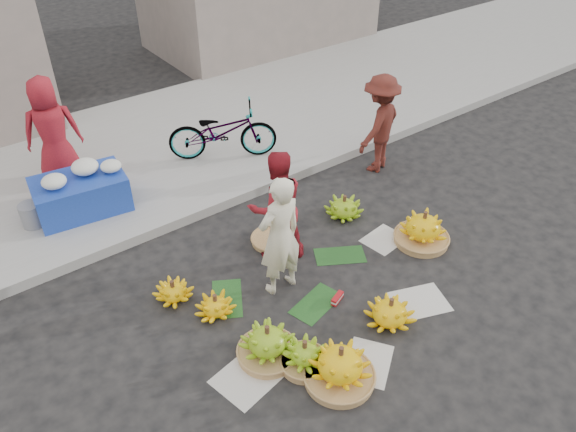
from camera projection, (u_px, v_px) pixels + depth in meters
ground at (312, 291)px, 6.79m from camera, size 80.00×80.00×0.00m
curb at (218, 202)px, 8.17m from camera, size 40.00×0.25×0.15m
sidewalk at (155, 147)px, 9.54m from camera, size 40.00×4.00×0.12m
newspaper_scatter at (357, 331)px, 6.26m from camera, size 3.20×1.80×0.00m
banana_leaves at (296, 285)px, 6.86m from camera, size 2.00×1.00×0.00m
banana_bunch_0 at (268, 344)px, 5.87m from camera, size 0.65×0.65×0.45m
banana_bunch_1 at (304, 356)px, 5.79m from camera, size 0.51×0.51×0.37m
banana_bunch_2 at (340, 366)px, 5.61m from camera, size 0.74×0.74×0.49m
banana_bunch_3 at (390, 312)px, 6.29m from camera, size 0.59×0.59×0.35m
banana_bunch_4 at (423, 229)px, 7.43m from camera, size 0.84×0.84×0.49m
banana_bunch_5 at (344, 207)px, 7.95m from camera, size 0.60×0.60×0.34m
banana_bunch_6 at (216, 306)px, 6.42m from camera, size 0.44×0.44×0.28m
banana_bunch_7 at (173, 291)px, 6.61m from camera, size 0.54×0.54×0.28m
basket_spare at (273, 240)px, 7.53m from camera, size 0.74×0.74×0.07m
incense_stack at (337, 298)px, 6.61m from camera, size 0.21×0.14×0.08m
vendor_cream at (280, 236)px, 6.38m from camera, size 0.58×0.39×1.56m
vendor_red at (277, 207)px, 6.90m from camera, size 0.87×0.76×1.51m
man_striped at (379, 124)px, 8.63m from camera, size 1.15×0.89×1.57m
flower_table at (81, 192)px, 7.78m from camera, size 1.31×0.91×0.71m
grey_bucket at (32, 215)px, 7.56m from camera, size 0.29×0.29×0.33m
flower_vendor at (52, 131)px, 8.12m from camera, size 0.90×0.70×1.63m
bicycle at (222, 131)px, 8.89m from camera, size 1.36×1.79×0.90m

